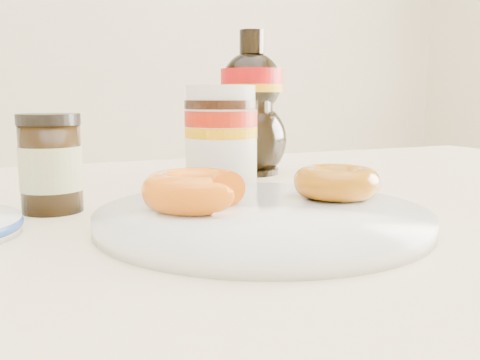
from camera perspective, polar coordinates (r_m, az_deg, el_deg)
name	(u,v)px	position (r m, az deg, el deg)	size (l,w,h in m)	color
dining_table	(286,272)	(0.63, 4.95, -9.74)	(1.40, 0.90, 0.75)	beige
plate	(262,217)	(0.49, 2.41, -3.93)	(0.30, 0.30, 0.02)	white
donut_bitten	(195,190)	(0.49, -4.86, -1.10)	(0.10, 0.10, 0.03)	#E45A0C
donut_whole	(336,182)	(0.55, 10.25, -0.20)	(0.09, 0.09, 0.03)	#AA560B
nutella_jar	(221,133)	(0.68, -2.04, 5.02)	(0.09, 0.09, 0.13)	white
syrup_bottle	(252,103)	(0.81, 1.24, 8.17)	(0.11, 0.09, 0.21)	black
dark_jar	(51,164)	(0.58, -19.54, 1.59)	(0.06, 0.06, 0.10)	black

